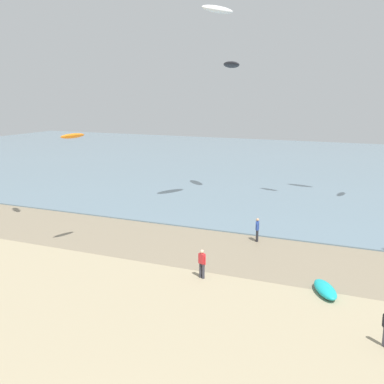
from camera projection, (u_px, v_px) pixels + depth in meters
The scene contains 8 objects.
wet_sand_strip at pixel (268, 257), 30.73m from camera, with size 120.00×8.16×0.01m, color gray.
sea at pixel (341, 169), 65.69m from camera, with size 160.00×70.00×0.10m, color slate.
person_left_flank at pixel (257, 229), 33.76m from camera, with size 0.28×0.56×1.71m.
person_right_flank at pixel (202, 263), 27.08m from camera, with size 0.54×0.34×1.71m.
grounded_kite at pixel (325, 289), 25.08m from camera, with size 2.56×0.92×0.51m, color #19B2B7.
kite_aloft_1 at pixel (218, 9), 38.85m from camera, with size 3.53×1.13×0.56m, color white.
kite_aloft_4 at pixel (73, 136), 30.26m from camera, with size 1.84×0.59×0.29m, color orange.
kite_aloft_10 at pixel (231, 65), 46.41m from camera, with size 3.27×1.05×0.52m, color black.
Camera 1 is at (7.29, -8.99, 10.50)m, focal length 44.38 mm.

